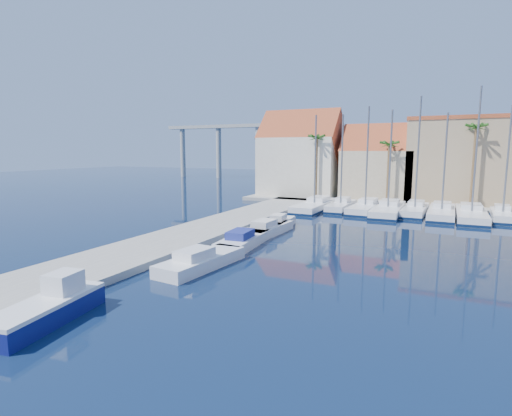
{
  "coord_description": "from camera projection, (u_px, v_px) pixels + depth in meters",
  "views": [
    {
      "loc": [
        10.91,
        -14.0,
        7.63
      ],
      "look_at": [
        -2.7,
        14.72,
        3.0
      ],
      "focal_mm": 28.0,
      "sensor_mm": 36.0,
      "label": 1
    }
  ],
  "objects": [
    {
      "name": "ground",
      "position": [
        172.0,
        318.0,
        18.25
      ],
      "size": [
        260.0,
        260.0,
        0.0
      ],
      "primitive_type": "plane",
      "color": "black",
      "rests_on": "ground"
    },
    {
      "name": "quay_west",
      "position": [
        183.0,
        237.0,
        34.1
      ],
      "size": [
        6.0,
        77.0,
        0.5
      ],
      "primitive_type": "cube",
      "color": "gray",
      "rests_on": "ground"
    },
    {
      "name": "shore_north",
      "position": [
        436.0,
        202.0,
        56.89
      ],
      "size": [
        54.0,
        16.0,
        0.5
      ],
      "primitive_type": "cube",
      "color": "gray",
      "rests_on": "ground"
    },
    {
      "name": "bollard",
      "position": [
        58.0,
        277.0,
        21.78
      ],
      "size": [
        0.22,
        0.22,
        0.55
      ],
      "primitive_type": "cylinder",
      "color": "black",
      "rests_on": "quay_west"
    },
    {
      "name": "fishing_boat",
      "position": [
        49.0,
        307.0,
        17.86
      ],
      "size": [
        2.76,
        5.88,
        1.98
      ],
      "rotation": [
        0.0,
        0.0,
        0.16
      ],
      "color": "navy",
      "rests_on": "ground"
    },
    {
      "name": "motorboat_west_0",
      "position": [
        200.0,
        260.0,
        25.94
      ],
      "size": [
        2.94,
        7.16,
        1.4
      ],
      "rotation": [
        0.0,
        0.0,
        -0.1
      ],
      "color": "white",
      "rests_on": "ground"
    },
    {
      "name": "motorboat_west_1",
      "position": [
        243.0,
        240.0,
        31.86
      ],
      "size": [
        2.76,
        7.1,
        1.4
      ],
      "rotation": [
        0.0,
        0.0,
        0.08
      ],
      "color": "white",
      "rests_on": "ground"
    },
    {
      "name": "motorboat_west_2",
      "position": [
        267.0,
        229.0,
        36.38
      ],
      "size": [
        2.48,
        6.93,
        1.4
      ],
      "rotation": [
        0.0,
        0.0,
        -0.04
      ],
      "color": "white",
      "rests_on": "ground"
    },
    {
      "name": "motorboat_west_3",
      "position": [
        280.0,
        223.0,
        39.5
      ],
      "size": [
        2.19,
        5.56,
        1.4
      ],
      "rotation": [
        0.0,
        0.0,
        0.08
      ],
      "color": "white",
      "rests_on": "ground"
    },
    {
      "name": "sailboat_0",
      "position": [
        316.0,
        205.0,
        51.3
      ],
      "size": [
        3.41,
        11.69,
        11.91
      ],
      "rotation": [
        0.0,
        0.0,
        -0.03
      ],
      "color": "white",
      "rests_on": "ground"
    },
    {
      "name": "sailboat_1",
      "position": [
        341.0,
        206.0,
        50.85
      ],
      "size": [
        2.3,
        8.55,
        11.95
      ],
      "rotation": [
        0.0,
        0.0,
        -0.0
      ],
      "color": "white",
      "rests_on": "ground"
    },
    {
      "name": "sailboat_2",
      "position": [
        366.0,
        207.0,
        49.57
      ],
      "size": [
        3.28,
        10.33,
        12.8
      ],
      "rotation": [
        0.0,
        0.0,
        -0.06
      ],
      "color": "white",
      "rests_on": "ground"
    },
    {
      "name": "sailboat_3",
      "position": [
        388.0,
        209.0,
        47.91
      ],
      "size": [
        3.11,
        11.54,
        12.22
      ],
      "rotation": [
        0.0,
        0.0,
        0.01
      ],
      "color": "white",
      "rests_on": "ground"
    },
    {
      "name": "sailboat_4",
      "position": [
        415.0,
        209.0,
        47.47
      ],
      "size": [
        2.81,
        9.27,
        13.71
      ],
      "rotation": [
        0.0,
        0.0,
        -0.04
      ],
      "color": "white",
      "rests_on": "ground"
    },
    {
      "name": "sailboat_5",
      "position": [
        442.0,
        212.0,
        45.8
      ],
      "size": [
        2.96,
        10.62,
        11.7
      ],
      "rotation": [
        0.0,
        0.0,
        -0.02
      ],
      "color": "white",
      "rests_on": "ground"
    },
    {
      "name": "sailboat_6",
      "position": [
        471.0,
        214.0,
        44.37
      ],
      "size": [
        3.04,
        11.46,
        14.31
      ],
      "rotation": [
        0.0,
        0.0,
        -0.0
      ],
      "color": "white",
      "rests_on": "ground"
    },
    {
      "name": "sailboat_7",
      "position": [
        502.0,
        214.0,
        43.77
      ],
      "size": [
        2.48,
        8.18,
        12.32
      ],
      "rotation": [
        0.0,
        0.0,
        -0.04
      ],
      "color": "white",
      "rests_on": "ground"
    },
    {
      "name": "building_0",
      "position": [
        301.0,
        157.0,
        63.57
      ],
      "size": [
        12.3,
        9.0,
        13.5
      ],
      "color": "beige",
      "rests_on": "shore_north"
    },
    {
      "name": "building_1",
      "position": [
        379.0,
        166.0,
        58.66
      ],
      "size": [
        10.3,
        8.0,
        11.0
      ],
      "color": "tan",
      "rests_on": "shore_north"
    },
    {
      "name": "building_2",
      "position": [
        463.0,
        160.0,
        54.76
      ],
      "size": [
        14.2,
        10.2,
        11.5
      ],
      "color": "tan",
      "rests_on": "shore_north"
    },
    {
      "name": "palm_0",
      "position": [
        317.0,
        140.0,
        57.04
      ],
      "size": [
        2.6,
        2.6,
        10.15
      ],
      "color": "brown",
      "rests_on": "shore_north"
    },
    {
      "name": "palm_1",
      "position": [
        389.0,
        146.0,
        52.94
      ],
      "size": [
        2.6,
        2.6,
        9.15
      ],
      "color": "brown",
      "rests_on": "shore_north"
    },
    {
      "name": "palm_2",
      "position": [
        476.0,
        130.0,
        48.43
      ],
      "size": [
        2.6,
        2.6,
        11.15
      ],
      "color": "brown",
      "rests_on": "shore_north"
    },
    {
      "name": "viaduct",
      "position": [
        241.0,
        140.0,
        106.66
      ],
      "size": [
        48.0,
        2.2,
        14.45
      ],
      "color": "#9E9E99",
      "rests_on": "ground"
    }
  ]
}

